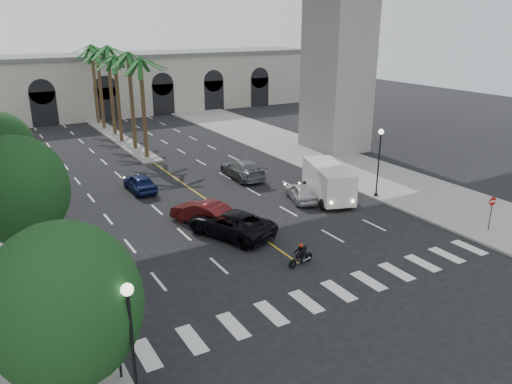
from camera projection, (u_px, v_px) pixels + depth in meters
name	position (u px, v px, depth m)	size (l,w,h in m)	color
ground	(320.00, 278.00, 26.30)	(140.00, 140.00, 0.00)	black
sidewalk_right	(352.00, 168.00, 45.68)	(8.00, 100.00, 0.15)	gray
median	(119.00, 138.00, 57.28)	(2.00, 24.00, 0.20)	gray
pier_building	(82.00, 86.00, 69.80)	(71.00, 10.50, 8.50)	#B4AFA1
palm_a	(140.00, 64.00, 46.19)	(3.20, 3.20, 10.30)	#47331E
palm_b	(128.00, 58.00, 49.42)	(3.20, 3.20, 10.60)	#47331E
palm_c	(115.00, 60.00, 52.69)	(3.20, 3.20, 10.10)	#47331E
palm_d	(107.00, 51.00, 55.88)	(3.20, 3.20, 10.90)	#47331E
palm_e	(97.00, 54.00, 59.17)	(3.20, 3.20, 10.40)	#47331E
palm_f	(91.00, 49.00, 62.49)	(3.20, 3.20, 10.70)	#47331E
street_tree_near	(64.00, 306.00, 16.33)	(5.20, 5.20, 6.89)	#382616
street_tree_mid	(18.00, 190.00, 26.88)	(5.44, 5.44, 7.21)	#382616
street_tree_far	(0.00, 149.00, 36.78)	(5.04, 5.04, 6.68)	#382616
lamp_post_left_near	(132.00, 343.00, 15.72)	(0.40, 0.40, 5.35)	black
lamp_post_left_far	(36.00, 175.00, 32.86)	(0.40, 0.40, 5.35)	black
lamp_post_right	(379.00, 157.00, 37.22)	(0.40, 0.40, 5.35)	black
traffic_signal_near	(116.00, 323.00, 18.04)	(0.25, 0.18, 3.65)	black
traffic_signal_far	(90.00, 276.00, 21.31)	(0.25, 0.18, 3.65)	black
motorcycle_rider	(302.00, 255.00, 27.59)	(1.79, 0.56, 1.30)	black
car_a	(301.00, 192.00, 37.46)	(1.61, 4.00, 1.36)	#BCBCC1
car_b	(204.00, 213.00, 33.07)	(1.68, 4.83, 1.59)	#521011
car_c	(231.00, 223.00, 31.30)	(2.72, 5.91, 1.64)	black
car_d	(242.00, 169.00, 42.87)	(2.24, 5.52, 1.60)	slate
car_e	(140.00, 183.00, 39.49)	(1.71, 4.26, 1.45)	#101C4D
cargo_van	(328.00, 181.00, 37.56)	(4.15, 6.51, 2.60)	silver
pedestrian_a	(4.00, 311.00, 21.44)	(0.65, 0.42, 1.77)	black
do_not_enter_sign	(492.00, 207.00, 31.48)	(0.59, 0.09, 2.40)	black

